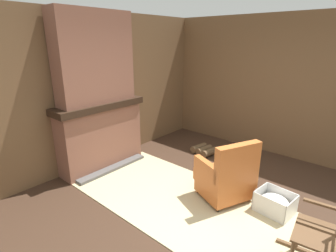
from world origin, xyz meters
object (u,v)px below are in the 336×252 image
Objects in this scene: oil_lamp_vase at (69,101)px; storage_case at (120,93)px; firewood_stack at (204,150)px; armchair at (226,178)px; laundry_basket at (275,203)px; rocking_chair at (325,239)px.

storage_case is at bearing 89.99° from oil_lamp_vase.
storage_case reaches higher than firewood_stack.
laundry_basket is (0.65, 0.16, -0.21)m from armchair.
firewood_stack is at bearing 62.30° from oil_lamp_vase.
oil_lamp_vase is (-2.91, -1.18, 1.15)m from laundry_basket.
storage_case is at bearing -176.64° from laundry_basket.
laundry_basket is at bearing -51.79° from rocking_chair.
oil_lamp_vase is 1.00m from storage_case.
firewood_stack is at bearing -22.35° from armchair.
oil_lamp_vase is 1.34× the size of storage_case.
oil_lamp_vase is at bearing -158.04° from laundry_basket.
laundry_basket is (1.78, -0.99, 0.07)m from firewood_stack.
firewood_stack is (-2.46, 1.68, -0.34)m from rocking_chair.
oil_lamp_vase is at bearing 47.52° from armchair.
firewood_stack is 2.04m from laundry_basket.
rocking_chair is 2.48× the size of firewood_stack.
armchair is 1.43m from rocking_chair.
armchair is at bearing 0.24° from storage_case.
rocking_chair is at bearing -45.01° from laundry_basket.
armchair is 2.66m from oil_lamp_vase.
rocking_chair is 3.00m from firewood_stack.
armchair is 1.93× the size of firewood_stack.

